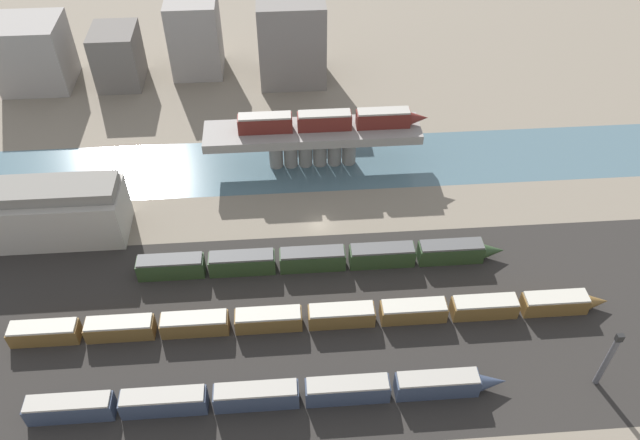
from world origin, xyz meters
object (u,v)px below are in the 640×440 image
train_on_bridge (331,120)px  signal_tower (607,360)px  train_yard_near (266,395)px  train_yard_far (320,259)px  train_yard_mid (314,317)px  warehouse_building (45,212)px

train_on_bridge → signal_tower: train_on_bridge is taller
train_yard_near → train_yard_far: (9.82, 26.48, 0.04)m
train_on_bridge → train_yard_near: 58.58m
train_yard_far → train_on_bridge: bearing=81.6°
train_yard_far → signal_tower: bearing=-33.9°
train_yard_mid → signal_tower: 44.29m
train_yard_mid → signal_tower: (41.77, -14.11, 4.21)m
warehouse_building → signal_tower: 97.32m
train_yard_near → train_yard_far: train_yard_far is taller
train_yard_far → train_yard_mid: bearing=-98.9°
signal_tower → train_yard_mid: bearing=161.3°
train_yard_near → train_yard_mid: 15.95m
train_yard_far → signal_tower: (39.79, -26.71, 3.96)m
train_on_bridge → signal_tower: 66.75m
train_on_bridge → train_yard_near: train_on_bridge is taller
train_on_bridge → warehouse_building: 57.02m
train_yard_far → train_yard_near: bearing=-110.3°
train_yard_mid → warehouse_building: 53.65m
train_on_bridge → train_yard_far: train_on_bridge is taller
warehouse_building → signal_tower: bearing=-23.3°
warehouse_building → signal_tower: warehouse_building is taller
train_on_bridge → train_yard_mid: bearing=-98.5°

